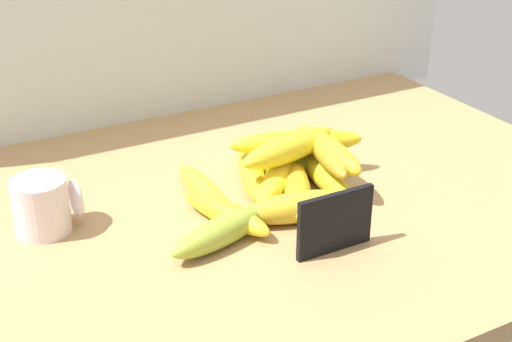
{
  "coord_description": "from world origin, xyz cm",
  "views": [
    {
      "loc": [
        -43.67,
        -80.3,
        53.36
      ],
      "look_at": [
        -0.24,
        0.09,
        8.0
      ],
      "focal_mm": 49.81,
      "sensor_mm": 36.0,
      "label": 1
    }
  ],
  "objects_px": {
    "banana_5": "(299,166)",
    "chalkboard_sign": "(335,224)",
    "banana_11": "(329,150)",
    "banana_12": "(325,152)",
    "banana_6": "(221,232)",
    "banana_8": "(226,213)",
    "banana_9": "(290,147)",
    "banana_2": "(299,207)",
    "banana_7": "(324,174)",
    "banana_10": "(297,142)",
    "banana_0": "(281,173)",
    "banana_4": "(207,194)",
    "banana_3": "(297,188)",
    "banana_1": "(251,171)",
    "coffee_mug": "(43,205)"
  },
  "relations": [
    {
      "from": "banana_2",
      "to": "banana_7",
      "type": "bearing_deg",
      "value": 39.67
    },
    {
      "from": "banana_5",
      "to": "chalkboard_sign",
      "type": "bearing_deg",
      "value": -109.75
    },
    {
      "from": "banana_11",
      "to": "banana_2",
      "type": "bearing_deg",
      "value": -142.64
    },
    {
      "from": "banana_0",
      "to": "banana_7",
      "type": "distance_m",
      "value": 0.06
    },
    {
      "from": "chalkboard_sign",
      "to": "banana_2",
      "type": "relative_size",
      "value": 0.65
    },
    {
      "from": "banana_7",
      "to": "banana_12",
      "type": "height_order",
      "value": "banana_12"
    },
    {
      "from": "banana_7",
      "to": "banana_12",
      "type": "relative_size",
      "value": 1.07
    },
    {
      "from": "banana_9",
      "to": "banana_11",
      "type": "bearing_deg",
      "value": -27.68
    },
    {
      "from": "banana_1",
      "to": "banana_12",
      "type": "height_order",
      "value": "banana_12"
    },
    {
      "from": "banana_3",
      "to": "banana_10",
      "type": "bearing_deg",
      "value": 59.64
    },
    {
      "from": "chalkboard_sign",
      "to": "banana_5",
      "type": "xyz_separation_m",
      "value": [
        0.07,
        0.21,
        -0.02
      ]
    },
    {
      "from": "banana_7",
      "to": "banana_2",
      "type": "bearing_deg",
      "value": -140.33
    },
    {
      "from": "coffee_mug",
      "to": "banana_9",
      "type": "height_order",
      "value": "banana_9"
    },
    {
      "from": "chalkboard_sign",
      "to": "banana_3",
      "type": "xyz_separation_m",
      "value": [
        0.03,
        0.14,
        -0.02
      ]
    },
    {
      "from": "banana_0",
      "to": "banana_9",
      "type": "height_order",
      "value": "banana_9"
    },
    {
      "from": "banana_4",
      "to": "banana_9",
      "type": "bearing_deg",
      "value": -1.31
    },
    {
      "from": "banana_6",
      "to": "banana_8",
      "type": "height_order",
      "value": "banana_6"
    },
    {
      "from": "banana_4",
      "to": "banana_10",
      "type": "height_order",
      "value": "banana_10"
    },
    {
      "from": "banana_1",
      "to": "coffee_mug",
      "type": "bearing_deg",
      "value": 179.31
    },
    {
      "from": "banana_1",
      "to": "banana_9",
      "type": "distance_m",
      "value": 0.08
    },
    {
      "from": "banana_8",
      "to": "banana_10",
      "type": "xyz_separation_m",
      "value": [
        0.17,
        0.09,
        0.04
      ]
    },
    {
      "from": "banana_10",
      "to": "banana_11",
      "type": "height_order",
      "value": "banana_11"
    },
    {
      "from": "banana_11",
      "to": "banana_12",
      "type": "distance_m",
      "value": 0.01
    },
    {
      "from": "banana_6",
      "to": "banana_9",
      "type": "distance_m",
      "value": 0.2
    },
    {
      "from": "chalkboard_sign",
      "to": "banana_11",
      "type": "relative_size",
      "value": 0.62
    },
    {
      "from": "banana_2",
      "to": "banana_12",
      "type": "distance_m",
      "value": 0.12
    },
    {
      "from": "banana_8",
      "to": "banana_9",
      "type": "height_order",
      "value": "banana_9"
    },
    {
      "from": "banana_0",
      "to": "banana_5",
      "type": "relative_size",
      "value": 1.22
    },
    {
      "from": "banana_8",
      "to": "banana_9",
      "type": "relative_size",
      "value": 0.88
    },
    {
      "from": "banana_12",
      "to": "banana_2",
      "type": "bearing_deg",
      "value": -140.06
    },
    {
      "from": "banana_0",
      "to": "banana_7",
      "type": "height_order",
      "value": "banana_0"
    },
    {
      "from": "banana_12",
      "to": "coffee_mug",
      "type": "bearing_deg",
      "value": 170.81
    },
    {
      "from": "banana_9",
      "to": "banana_2",
      "type": "bearing_deg",
      "value": -113.95
    },
    {
      "from": "banana_3",
      "to": "banana_7",
      "type": "bearing_deg",
      "value": 19.44
    },
    {
      "from": "chalkboard_sign",
      "to": "banana_1",
      "type": "relative_size",
      "value": 0.55
    },
    {
      "from": "banana_0",
      "to": "banana_11",
      "type": "distance_m",
      "value": 0.08
    },
    {
      "from": "coffee_mug",
      "to": "banana_6",
      "type": "xyz_separation_m",
      "value": [
        0.19,
        -0.15,
        -0.02
      ]
    },
    {
      "from": "coffee_mug",
      "to": "banana_5",
      "type": "xyz_separation_m",
      "value": [
        0.39,
        -0.02,
        -0.02
      ]
    },
    {
      "from": "banana_10",
      "to": "banana_11",
      "type": "distance_m",
      "value": 0.06
    },
    {
      "from": "banana_0",
      "to": "banana_2",
      "type": "xyz_separation_m",
      "value": [
        -0.03,
        -0.1,
        0.0
      ]
    },
    {
      "from": "coffee_mug",
      "to": "banana_10",
      "type": "height_order",
      "value": "coffee_mug"
    },
    {
      "from": "banana_6",
      "to": "banana_11",
      "type": "distance_m",
      "value": 0.23
    },
    {
      "from": "banana_0",
      "to": "banana_3",
      "type": "bearing_deg",
      "value": -93.69
    },
    {
      "from": "banana_11",
      "to": "banana_3",
      "type": "bearing_deg",
      "value": -163.09
    },
    {
      "from": "banana_2",
      "to": "banana_8",
      "type": "xyz_separation_m",
      "value": [
        -0.09,
        0.04,
        -0.0
      ]
    },
    {
      "from": "banana_4",
      "to": "banana_6",
      "type": "distance_m",
      "value": 0.11
    },
    {
      "from": "banana_10",
      "to": "banana_12",
      "type": "xyz_separation_m",
      "value": [
        0.02,
        -0.05,
        0.0
      ]
    },
    {
      "from": "banana_11",
      "to": "banana_12",
      "type": "relative_size",
      "value": 1.01
    },
    {
      "from": "banana_10",
      "to": "chalkboard_sign",
      "type": "bearing_deg",
      "value": -108.88
    },
    {
      "from": "banana_5",
      "to": "banana_12",
      "type": "distance_m",
      "value": 0.06
    }
  ]
}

